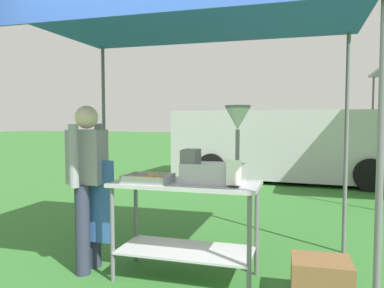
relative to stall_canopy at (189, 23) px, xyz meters
name	(u,v)px	position (x,y,z in m)	size (l,w,h in m)	color
ground_plane	(262,189)	(0.18, 4.74, -2.37)	(70.00, 70.00, 0.00)	#33702D
stall_canopy	(189,23)	(0.00, 0.00, 0.00)	(3.16, 2.19, 2.46)	slate
donut_cart	(186,208)	(0.00, -0.10, -1.71)	(1.34, 0.61, 0.90)	#B7B7BC
donut_tray	(148,179)	(-0.33, -0.21, -1.44)	(0.42, 0.33, 0.07)	#B7B7BC
donut_fryer	(217,159)	(0.29, -0.09, -1.24)	(0.61, 0.28, 0.70)	#B7B7BC
menu_sign	(234,176)	(0.47, -0.25, -1.36)	(0.13, 0.05, 0.23)	black
vendor	(88,179)	(-0.96, -0.19, -1.46)	(0.45, 0.53, 1.61)	#2D3347
supply_crate	(321,281)	(1.19, -0.25, -2.19)	(0.49, 0.41, 0.35)	brown
van_silver	(290,144)	(0.70, 6.18, -1.49)	(5.62, 2.36, 1.69)	#BCBCC1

